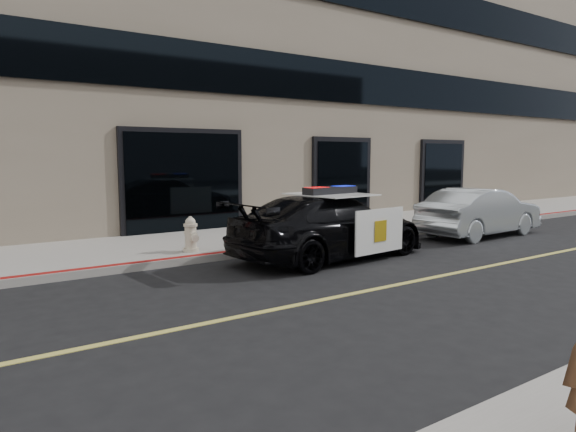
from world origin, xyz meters
TOP-DOWN VIEW (x-y plane):
  - ground at (0.00, 0.00)m, footprint 120.00×120.00m
  - sidewalk_n at (0.00, 5.25)m, footprint 60.00×3.50m
  - building_n at (0.00, 10.50)m, footprint 60.00×7.00m
  - police_car at (0.32, 2.41)m, footprint 2.79×5.00m
  - silver_sedan at (5.52, 2.44)m, footprint 1.72×4.05m
  - fire_hydrant at (-2.11, 4.03)m, footprint 0.34×0.47m

SIDE VIEW (x-z plane):
  - ground at x=0.00m, z-range 0.00..0.00m
  - sidewalk_n at x=0.00m, z-range 0.00..0.15m
  - fire_hydrant at x=-2.11m, z-range 0.13..0.87m
  - silver_sedan at x=5.52m, z-range 0.00..1.30m
  - police_car at x=0.32m, z-range -0.08..1.44m
  - building_n at x=0.00m, z-range 0.00..12.00m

